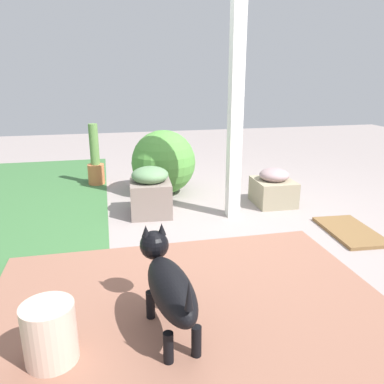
% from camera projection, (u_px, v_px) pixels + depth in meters
% --- Properties ---
extents(ground_plane, '(12.00, 12.00, 0.00)m').
position_uv_depth(ground_plane, '(222.00, 228.00, 3.50)').
color(ground_plane, gray).
extents(brick_path, '(1.80, 2.40, 0.02)m').
position_uv_depth(brick_path, '(191.00, 307.00, 2.32)').
color(brick_path, '#8E5D4A').
rests_on(brick_path, ground).
extents(porch_pillar, '(0.12, 0.12, 2.41)m').
position_uv_depth(porch_pillar, '(236.00, 89.00, 3.46)').
color(porch_pillar, white).
rests_on(porch_pillar, ground).
extents(stone_planter_nearest, '(0.45, 0.41, 0.39)m').
position_uv_depth(stone_planter_nearest, '(273.00, 188.00, 4.10)').
color(stone_planter_nearest, gray).
rests_on(stone_planter_nearest, ground).
extents(stone_planter_mid, '(0.46, 0.42, 0.48)m').
position_uv_depth(stone_planter_mid, '(151.00, 192.00, 3.79)').
color(stone_planter_mid, gray).
rests_on(stone_planter_mid, ground).
extents(round_shrub, '(0.73, 0.73, 0.73)m').
position_uv_depth(round_shrub, '(164.00, 162.00, 4.43)').
color(round_shrub, '#4F903C').
rests_on(round_shrub, ground).
extents(terracotta_pot_tall, '(0.20, 0.20, 0.75)m').
position_uv_depth(terracotta_pot_tall, '(95.00, 163.00, 4.80)').
color(terracotta_pot_tall, '#C77043').
rests_on(terracotta_pot_tall, ground).
extents(dog, '(0.75, 0.27, 0.51)m').
position_uv_depth(dog, '(168.00, 283.00, 2.03)').
color(dog, black).
rests_on(dog, ground).
extents(ceramic_urn, '(0.25, 0.25, 0.32)m').
position_uv_depth(ceramic_urn, '(50.00, 335.00, 1.84)').
color(ceramic_urn, beige).
rests_on(ceramic_urn, ground).
extents(doormat, '(0.71, 0.43, 0.03)m').
position_uv_depth(doormat, '(350.00, 231.00, 3.40)').
color(doormat, brown).
rests_on(doormat, ground).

